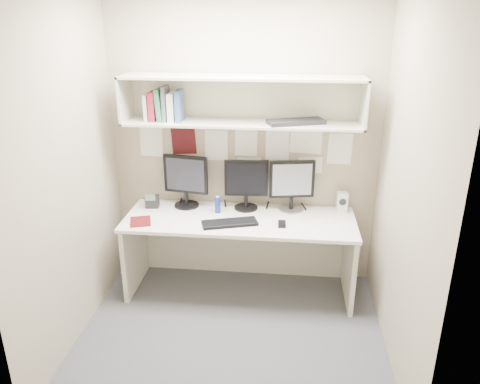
# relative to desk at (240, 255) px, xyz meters

# --- Properties ---
(floor) EXTENTS (2.40, 2.00, 0.01)m
(floor) POSITION_rel_desk_xyz_m (0.00, -0.65, -0.37)
(floor) COLOR #444448
(floor) RESTS_ON ground
(wall_back) EXTENTS (2.40, 0.02, 2.60)m
(wall_back) POSITION_rel_desk_xyz_m (0.00, 0.35, 0.93)
(wall_back) COLOR #9E9179
(wall_back) RESTS_ON ground
(wall_front) EXTENTS (2.40, 0.02, 2.60)m
(wall_front) POSITION_rel_desk_xyz_m (0.00, -1.65, 0.93)
(wall_front) COLOR #9E9179
(wall_front) RESTS_ON ground
(wall_left) EXTENTS (0.02, 2.00, 2.60)m
(wall_left) POSITION_rel_desk_xyz_m (-1.20, -0.65, 0.93)
(wall_left) COLOR #9E9179
(wall_left) RESTS_ON ground
(wall_right) EXTENTS (0.02, 2.00, 2.60)m
(wall_right) POSITION_rel_desk_xyz_m (1.20, -0.65, 0.93)
(wall_right) COLOR #9E9179
(wall_right) RESTS_ON ground
(desk) EXTENTS (2.00, 0.70, 0.73)m
(desk) POSITION_rel_desk_xyz_m (0.00, 0.00, 0.00)
(desk) COLOR white
(desk) RESTS_ON floor
(overhead_hutch) EXTENTS (2.00, 0.38, 0.40)m
(overhead_hutch) POSITION_rel_desk_xyz_m (0.00, 0.21, 1.35)
(overhead_hutch) COLOR beige
(overhead_hutch) RESTS_ON wall_back
(pinned_papers) EXTENTS (1.92, 0.01, 0.48)m
(pinned_papers) POSITION_rel_desk_xyz_m (0.00, 0.34, 0.88)
(pinned_papers) COLOR white
(pinned_papers) RESTS_ON wall_back
(monitor_left) EXTENTS (0.41, 0.23, 0.48)m
(monitor_left) POSITION_rel_desk_xyz_m (-0.52, 0.22, 0.62)
(monitor_left) COLOR black
(monitor_left) RESTS_ON desk
(monitor_center) EXTENTS (0.39, 0.21, 0.45)m
(monitor_center) POSITION_rel_desk_xyz_m (0.03, 0.22, 0.61)
(monitor_center) COLOR black
(monitor_center) RESTS_ON desk
(monitor_right) EXTENTS (0.40, 0.22, 0.46)m
(monitor_right) POSITION_rel_desk_xyz_m (0.44, 0.22, 0.62)
(monitor_right) COLOR #A5A5AA
(monitor_right) RESTS_ON desk
(keyboard) EXTENTS (0.49, 0.30, 0.02)m
(keyboard) POSITION_rel_desk_xyz_m (-0.07, -0.14, 0.38)
(keyboard) COLOR black
(keyboard) RESTS_ON desk
(mouse) EXTENTS (0.07, 0.10, 0.03)m
(mouse) POSITION_rel_desk_xyz_m (0.37, -0.13, 0.38)
(mouse) COLOR black
(mouse) RESTS_ON desk
(speaker) EXTENTS (0.09, 0.10, 0.18)m
(speaker) POSITION_rel_desk_xyz_m (0.89, 0.24, 0.45)
(speaker) COLOR silver
(speaker) RESTS_ON desk
(blue_bottle) EXTENTS (0.05, 0.05, 0.16)m
(blue_bottle) POSITION_rel_desk_xyz_m (-0.21, 0.09, 0.44)
(blue_bottle) COLOR navy
(blue_bottle) RESTS_ON desk
(maroon_notebook) EXTENTS (0.23, 0.25, 0.01)m
(maroon_notebook) POSITION_rel_desk_xyz_m (-0.83, -0.18, 0.37)
(maroon_notebook) COLOR #550E0F
(maroon_notebook) RESTS_ON desk
(desk_phone) EXTENTS (0.13, 0.12, 0.14)m
(desk_phone) POSITION_rel_desk_xyz_m (-0.82, 0.16, 0.42)
(desk_phone) COLOR black
(desk_phone) RESTS_ON desk
(book_stack) EXTENTS (0.31, 0.18, 0.29)m
(book_stack) POSITION_rel_desk_xyz_m (-0.66, 0.16, 1.30)
(book_stack) COLOR silver
(book_stack) RESTS_ON overhead_hutch
(hutch_tray) EXTENTS (0.50, 0.33, 0.03)m
(hutch_tray) POSITION_rel_desk_xyz_m (0.45, 0.14, 1.19)
(hutch_tray) COLOR black
(hutch_tray) RESTS_ON overhead_hutch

